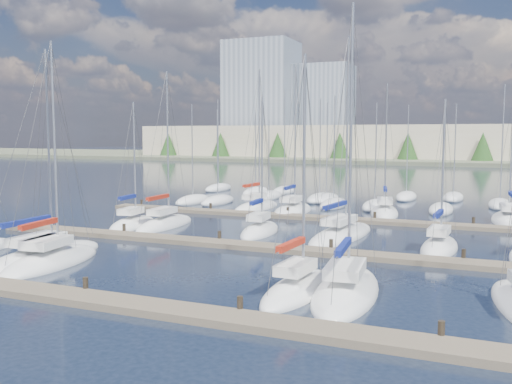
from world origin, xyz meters
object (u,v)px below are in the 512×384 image
at_px(sailboat_h, 133,225).
at_px(sailboat_q, 509,220).
at_px(sailboat_c, 52,261).
at_px(sailboat_l, 439,247).
at_px(sailboat_e, 346,291).
at_px(sailboat_d, 298,290).
at_px(sailboat_j, 260,231).
at_px(sailboat_k, 341,235).
at_px(sailboat_b, 43,257).
at_px(sailboat_p, 384,213).
at_px(sailboat_n, 256,207).
at_px(sailboat_o, 293,210).
at_px(sailboat_i, 165,224).

xyz_separation_m(sailboat_h, sailboat_q, (28.38, 14.76, -0.01)).
height_order(sailboat_c, sailboat_l, sailboat_c).
xyz_separation_m(sailboat_e, sailboat_d, (-2.14, -0.69, 0.01)).
bearing_deg(sailboat_j, sailboat_d, -65.71).
bearing_deg(sailboat_l, sailboat_k, 166.24).
relative_size(sailboat_e, sailboat_b, 1.08).
height_order(sailboat_p, sailboat_l, sailboat_p).
distance_m(sailboat_k, sailboat_n, 17.04).
xyz_separation_m(sailboat_e, sailboat_o, (-11.78, 25.92, 0.01)).
distance_m(sailboat_d, sailboat_b, 16.52).
bearing_deg(sailboat_b, sailboat_o, 73.83).
bearing_deg(sailboat_e, sailboat_l, 70.14).
distance_m(sailboat_i, sailboat_j, 8.39).
relative_size(sailboat_c, sailboat_o, 0.92).
bearing_deg(sailboat_c, sailboat_l, 24.90).
height_order(sailboat_h, sailboat_o, sailboat_o).
bearing_deg(sailboat_k, sailboat_d, -76.58).
height_order(sailboat_n, sailboat_h, sailboat_n).
distance_m(sailboat_c, sailboat_j, 15.95).
bearing_deg(sailboat_o, sailboat_b, -107.22).
relative_size(sailboat_o, sailboat_j, 1.32).
height_order(sailboat_b, sailboat_i, sailboat_i).
height_order(sailboat_p, sailboat_b, sailboat_b).
xyz_separation_m(sailboat_p, sailboat_d, (1.16, -28.53, 0.00)).
relative_size(sailboat_o, sailboat_l, 1.41).
bearing_deg(sailboat_c, sailboat_e, -5.99).
xyz_separation_m(sailboat_k, sailboat_q, (11.47, 12.73, -0.01)).
distance_m(sailboat_p, sailboat_d, 28.55).
bearing_deg(sailboat_l, sailboat_e, -101.12).
bearing_deg(sailboat_p, sailboat_e, -94.46).
relative_size(sailboat_p, sailboat_l, 1.23).
bearing_deg(sailboat_o, sailboat_k, -57.86).
height_order(sailboat_e, sailboat_q, sailboat_e).
height_order(sailboat_k, sailboat_n, sailboat_k).
bearing_deg(sailboat_c, sailboat_b, 145.42).
relative_size(sailboat_b, sailboat_i, 1.00).
height_order(sailboat_c, sailboat_b, sailboat_c).
bearing_deg(sailboat_i, sailboat_n, 76.80).
xyz_separation_m(sailboat_e, sailboat_l, (3.05, 12.53, 0.00)).
bearing_deg(sailboat_b, sailboat_e, -1.76).
relative_size(sailboat_n, sailboat_d, 1.23).
bearing_deg(sailboat_d, sailboat_c, -177.11).
relative_size(sailboat_c, sailboat_q, 1.15).
bearing_deg(sailboat_j, sailboat_n, 109.37).
bearing_deg(sailboat_o, sailboat_h, -126.73).
bearing_deg(sailboat_q, sailboat_j, -146.60).
bearing_deg(sailboat_j, sailboat_e, -58.28).
xyz_separation_m(sailboat_l, sailboat_j, (-13.20, 1.21, 0.00)).
distance_m(sailboat_h, sailboat_j, 10.84).
relative_size(sailboat_n, sailboat_i, 1.10).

